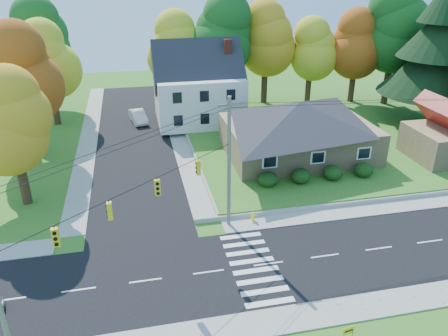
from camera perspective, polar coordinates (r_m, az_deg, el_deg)
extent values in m
plane|color=#3D7923|center=(29.55, 5.81, -12.36)|extent=(120.00, 120.00, 0.00)
cube|color=black|center=(29.54, 5.81, -12.34)|extent=(90.00, 8.00, 0.02)
cube|color=black|center=(51.38, -11.71, 4.21)|extent=(8.00, 44.00, 0.02)
cube|color=#9C9A90|center=(33.44, 3.22, -7.23)|extent=(90.00, 2.00, 0.08)
cube|color=#9C9A90|center=(25.98, 9.31, -18.78)|extent=(90.00, 2.00, 0.08)
cube|color=#3D7923|center=(51.06, 12.68, 4.27)|extent=(30.00, 30.00, 0.50)
cube|color=tan|center=(44.23, 9.59, 3.82)|extent=(14.00, 10.00, 3.20)
pyramid|color=#26262B|center=(43.33, 9.85, 7.15)|extent=(14.60, 10.60, 2.20)
cube|color=silver|center=(52.82, -3.30, 9.04)|extent=(10.00, 8.00, 5.60)
pyramid|color=#26262B|center=(51.86, -3.42, 13.29)|extent=(10.40, 8.40, 2.40)
cube|color=brown|center=(52.94, 0.46, 11.36)|extent=(0.90, 0.90, 9.60)
cube|color=tan|center=(48.04, 27.13, 2.93)|extent=(7.00, 6.00, 3.00)
ellipsoid|color=#163A10|center=(37.68, 5.76, -1.45)|extent=(1.70, 1.70, 1.27)
ellipsoid|color=#163A10|center=(38.64, 10.00, -1.01)|extent=(1.70, 1.70, 1.27)
ellipsoid|color=#163A10|center=(39.81, 14.02, -0.59)|extent=(1.70, 1.70, 1.27)
ellipsoid|color=#163A10|center=(41.17, 17.78, -0.20)|extent=(1.70, 1.70, 1.27)
cylinder|color=#666059|center=(30.91, 0.66, 0.42)|extent=(0.26, 0.26, 10.00)
cube|color=#666059|center=(29.34, 0.70, 8.25)|extent=(1.60, 0.12, 0.12)
cube|color=gold|center=(22.82, -21.11, -8.44)|extent=(0.34, 0.26, 1.00)
cube|color=gold|center=(24.20, -14.69, -5.43)|extent=(0.26, 0.34, 1.00)
cube|color=gold|center=(26.05, -8.68, -2.54)|extent=(0.34, 0.26, 1.00)
cube|color=gold|center=(28.30, -3.37, 0.07)|extent=(0.26, 0.34, 1.00)
cylinder|color=black|center=(24.89, -11.36, -2.46)|extent=(13.02, 10.43, 0.04)
cylinder|color=#3F2A19|center=(58.34, -6.23, 10.39)|extent=(0.80, 0.80, 5.40)
sphere|color=gold|center=(57.48, -6.42, 14.15)|extent=(6.72, 6.72, 6.72)
sphere|color=gold|center=(57.19, -6.50, 15.80)|extent=(5.91, 5.91, 5.91)
sphere|color=gold|center=(56.95, -6.59, 17.47)|extent=(5.11, 5.11, 5.11)
cylinder|color=#3F2A19|center=(58.18, -0.16, 10.95)|extent=(0.86, 0.86, 6.30)
sphere|color=#19571C|center=(57.24, -0.16, 15.37)|extent=(7.84, 7.84, 7.84)
sphere|color=#19571C|center=(56.94, -0.16, 17.31)|extent=(6.90, 6.90, 6.90)
sphere|color=#19571C|center=(56.70, -0.17, 19.28)|extent=(5.96, 5.96, 5.96)
cylinder|color=#3F2A19|center=(60.67, 5.30, 11.22)|extent=(0.83, 0.83, 5.85)
sphere|color=gold|center=(59.80, 5.46, 15.15)|extent=(7.28, 7.28, 7.28)
sphere|color=gold|center=(59.51, 5.54, 16.88)|extent=(6.41, 6.41, 6.41)
sphere|color=gold|center=(59.28, 5.61, 18.62)|extent=(5.53, 5.53, 5.53)
cylinder|color=#3F2A19|center=(61.90, 10.97, 10.73)|extent=(0.77, 0.77, 4.95)
sphere|color=gold|center=(61.14, 11.25, 13.97)|extent=(6.16, 6.16, 6.16)
sphere|color=gold|center=(60.87, 11.37, 15.39)|extent=(5.42, 5.42, 5.42)
sphere|color=gold|center=(60.64, 11.50, 16.82)|extent=(4.68, 4.68, 4.68)
cylinder|color=#3F2A19|center=(63.54, 16.42, 10.75)|extent=(0.80, 0.80, 5.40)
sphere|color=#9D4913|center=(62.75, 16.86, 14.19)|extent=(6.72, 6.72, 6.72)
sphere|color=#9D4913|center=(62.48, 17.06, 15.69)|extent=(5.91, 5.91, 5.91)
sphere|color=#9D4913|center=(62.26, 17.26, 17.21)|extent=(5.11, 5.11, 5.11)
cylinder|color=#3F2A19|center=(63.72, 20.56, 10.85)|extent=(0.89, 0.89, 6.75)
sphere|color=#19571C|center=(62.82, 21.25, 15.14)|extent=(8.40, 8.40, 8.40)
sphere|color=#19571C|center=(62.55, 21.56, 17.02)|extent=(7.39, 7.39, 7.39)
sphere|color=#19571C|center=(62.34, 21.88, 18.91)|extent=(6.38, 6.38, 6.38)
cylinder|color=#3F2A19|center=(58.45, 25.14, 6.88)|extent=(0.40, 0.40, 2.88)
cone|color=black|center=(57.20, 26.15, 12.04)|extent=(12.80, 12.80, 6.72)
cone|color=black|center=(56.61, 26.90, 15.79)|extent=(9.60, 9.60, 6.08)
cylinder|color=#3F2A19|center=(38.61, -24.87, -0.93)|extent=(0.77, 0.77, 4.95)
sphere|color=gold|center=(37.32, -25.85, 4.01)|extent=(6.16, 6.16, 6.16)
sphere|color=gold|center=(36.86, -26.30, 6.23)|extent=(5.42, 5.42, 5.42)
sphere|color=gold|center=(36.45, -26.76, 8.51)|extent=(4.68, 4.68, 4.68)
cylinder|color=#3F2A19|center=(47.74, -23.96, 4.62)|extent=(0.83, 0.83, 5.85)
sphere|color=#9D4913|center=(46.59, -24.87, 9.48)|extent=(7.28, 7.28, 7.28)
sphere|color=#9D4913|center=(46.20, -25.29, 11.63)|extent=(6.41, 6.41, 6.41)
sphere|color=#9D4913|center=(45.88, -25.71, 13.83)|extent=(5.53, 5.53, 5.53)
cylinder|color=#3F2A19|center=(57.01, -21.26, 7.95)|extent=(0.80, 0.80, 5.40)
sphere|color=gold|center=(56.09, -21.88, 11.74)|extent=(6.72, 6.72, 6.72)
sphere|color=gold|center=(55.78, -22.16, 13.41)|extent=(5.91, 5.91, 5.91)
sphere|color=gold|center=(55.51, -22.45, 15.10)|extent=(5.11, 5.11, 5.11)
cylinder|color=#3F2A19|center=(64.87, -22.19, 10.16)|extent=(0.86, 0.86, 6.30)
sphere|color=#19571C|center=(63.98, -22.87, 14.07)|extent=(7.84, 7.84, 7.84)
sphere|color=#19571C|center=(63.70, -23.17, 15.79)|extent=(6.90, 6.90, 6.90)
sphere|color=#19571C|center=(63.47, -23.48, 17.52)|extent=(5.96, 5.96, 5.96)
imported|color=silver|center=(55.37, -11.14, 6.62)|extent=(2.40, 4.77, 1.50)
cylinder|color=yellow|center=(33.75, 3.80, -6.90)|extent=(0.37, 0.37, 0.10)
cylinder|color=yellow|center=(33.59, 3.81, -6.45)|extent=(0.24, 0.24, 0.56)
sphere|color=yellow|center=(33.41, 3.83, -5.96)|extent=(0.26, 0.26, 0.26)
cylinder|color=yellow|center=(33.53, 3.82, -6.31)|extent=(0.47, 0.26, 0.12)
cylinder|color=black|center=(25.21, 15.35, -20.43)|extent=(0.02, 0.02, 0.57)
cylinder|color=black|center=(25.40, 16.42, -20.16)|extent=(0.02, 0.02, 0.57)
cube|color=yellow|center=(25.07, 15.98, -19.74)|extent=(0.68, 0.14, 0.45)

